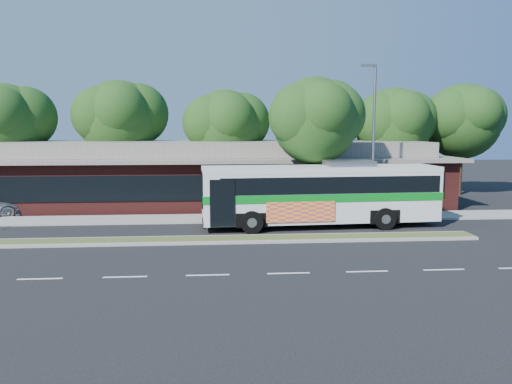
% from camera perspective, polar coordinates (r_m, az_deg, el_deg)
% --- Properties ---
extents(ground, '(120.00, 120.00, 0.00)m').
position_cam_1_polar(ground, '(23.54, -5.32, -5.94)').
color(ground, black).
rests_on(ground, ground).
extents(median_strip, '(26.00, 1.10, 0.15)m').
position_cam_1_polar(median_strip, '(24.11, -5.30, -5.44)').
color(median_strip, '#3E4F21').
rests_on(median_strip, ground).
extents(sidewalk, '(44.00, 2.60, 0.12)m').
position_cam_1_polar(sidewalk, '(29.79, -5.15, -3.02)').
color(sidewalk, gray).
rests_on(sidewalk, ground).
extents(plaza_building, '(33.20, 11.20, 4.45)m').
position_cam_1_polar(plaza_building, '(36.05, -5.07, 2.09)').
color(plaza_building, '#511C19').
rests_on(plaza_building, ground).
extents(lamp_post, '(0.93, 0.18, 9.07)m').
position_cam_1_polar(lamp_post, '(30.34, 13.21, 6.21)').
color(lamp_post, slate).
rests_on(lamp_post, ground).
extents(tree_bg_a, '(6.47, 5.80, 8.63)m').
position_cam_1_polar(tree_bg_a, '(40.89, -26.17, 7.24)').
color(tree_bg_a, black).
rests_on(tree_bg_a, ground).
extents(tree_bg_b, '(6.69, 6.00, 9.00)m').
position_cam_1_polar(tree_bg_b, '(39.68, -14.72, 8.16)').
color(tree_bg_b, black).
rests_on(tree_bg_b, ground).
extents(tree_bg_c, '(6.24, 5.60, 8.26)m').
position_cam_1_polar(tree_bg_c, '(38.06, -2.97, 7.61)').
color(tree_bg_c, black).
rests_on(tree_bg_c, ground).
extents(tree_bg_d, '(6.91, 6.20, 9.37)m').
position_cam_1_polar(tree_bg_d, '(39.90, 7.27, 8.73)').
color(tree_bg_d, black).
rests_on(tree_bg_d, ground).
extents(tree_bg_e, '(6.47, 5.80, 8.50)m').
position_cam_1_polar(tree_bg_e, '(40.56, 15.91, 7.53)').
color(tree_bg_e, black).
rests_on(tree_bg_e, ground).
extents(tree_bg_f, '(6.69, 6.00, 8.92)m').
position_cam_1_polar(tree_bg_f, '(43.91, 22.90, 7.61)').
color(tree_bg_f, black).
rests_on(tree_bg_f, ground).
extents(transit_bus, '(13.05, 3.56, 3.62)m').
position_cam_1_polar(transit_bus, '(27.52, 7.46, 0.22)').
color(transit_bus, silver).
rests_on(transit_bus, ground).
extents(sidewalk_tree, '(5.56, 4.99, 8.24)m').
position_cam_1_polar(sidewalk_tree, '(29.87, 7.40, 8.16)').
color(sidewalk_tree, black).
rests_on(sidewalk_tree, ground).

